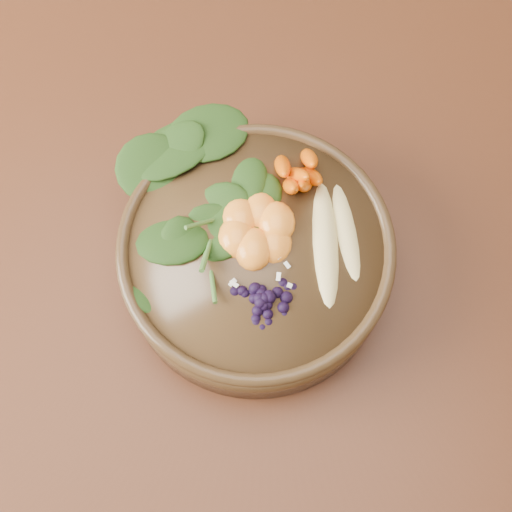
% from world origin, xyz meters
% --- Properties ---
extents(ground, '(4.00, 4.00, 0.00)m').
position_xyz_m(ground, '(0.00, 0.00, 0.00)').
color(ground, '#381E0F').
rests_on(ground, ground).
extents(dining_table, '(1.60, 0.90, 0.75)m').
position_xyz_m(dining_table, '(0.00, 0.00, 0.66)').
color(dining_table, '#331C0C').
rests_on(dining_table, ground).
extents(stoneware_bowl, '(0.30, 0.30, 0.07)m').
position_xyz_m(stoneware_bowl, '(0.08, -0.17, 0.79)').
color(stoneware_bowl, '#442F1A').
rests_on(stoneware_bowl, dining_table).
extents(kale_heap, '(0.19, 0.17, 0.04)m').
position_xyz_m(kale_heap, '(0.04, -0.12, 0.85)').
color(kale_heap, '#254517').
rests_on(kale_heap, stoneware_bowl).
extents(carrot_cluster, '(0.06, 0.06, 0.08)m').
position_xyz_m(carrot_cluster, '(0.13, -0.09, 0.86)').
color(carrot_cluster, '#E45D00').
rests_on(carrot_cluster, stoneware_bowl).
extents(banana_halves, '(0.06, 0.16, 0.03)m').
position_xyz_m(banana_halves, '(0.16, -0.16, 0.84)').
color(banana_halves, '#E0CC84').
rests_on(banana_halves, stoneware_bowl).
extents(mandarin_cluster, '(0.09, 0.09, 0.03)m').
position_xyz_m(mandarin_cluster, '(0.08, -0.15, 0.84)').
color(mandarin_cluster, orange).
rests_on(mandarin_cluster, stoneware_bowl).
extents(blueberry_pile, '(0.13, 0.10, 0.04)m').
position_xyz_m(blueberry_pile, '(0.09, -0.23, 0.84)').
color(blueberry_pile, black).
rests_on(blueberry_pile, stoneware_bowl).
extents(coconut_flakes, '(0.09, 0.07, 0.01)m').
position_xyz_m(coconut_flakes, '(0.09, -0.19, 0.83)').
color(coconut_flakes, white).
rests_on(coconut_flakes, stoneware_bowl).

